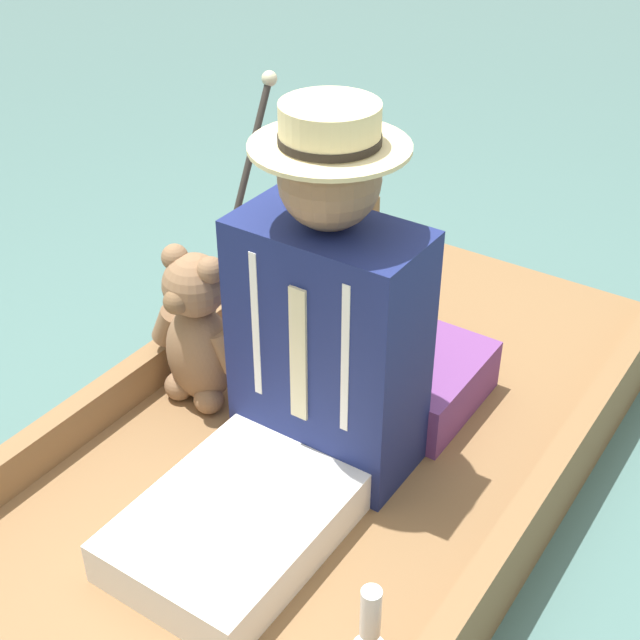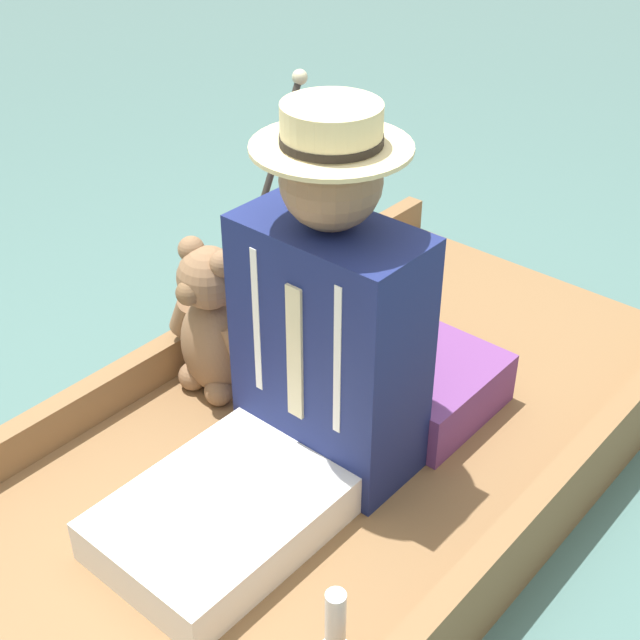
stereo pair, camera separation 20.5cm
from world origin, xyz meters
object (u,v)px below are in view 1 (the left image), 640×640
at_px(teddy_bear, 198,332).
at_px(wine_glass, 370,617).
at_px(seated_person, 309,358).
at_px(walking_cane, 239,200).

relative_size(teddy_bear, wine_glass, 2.66).
distance_m(teddy_bear, wine_glass, 0.94).
xyz_separation_m(seated_person, walking_cane, (0.50, -0.38, 0.11)).
height_order(teddy_bear, walking_cane, walking_cane).
bearing_deg(seated_person, wine_glass, 131.73).
distance_m(teddy_bear, walking_cane, 0.40).
bearing_deg(teddy_bear, wine_glass, 151.19).
bearing_deg(walking_cane, wine_glass, 139.94).
distance_m(seated_person, wine_glass, 0.60).
bearing_deg(teddy_bear, seated_person, 169.92).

